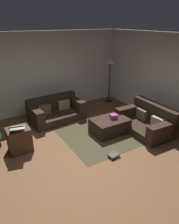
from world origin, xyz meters
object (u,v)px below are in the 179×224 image
Objects in this scene: side_table at (19,140)px; corner_lamp at (110,64)px; tv_remote at (114,117)px; laptop at (17,128)px; couch_left at (55,111)px; book_stack at (114,155)px; ottoman at (110,126)px; couch_right at (148,121)px; gift_box at (114,117)px.

side_table is 4.27m from corner_lamp.
laptop is (-2.53, 0.29, 0.23)m from tv_remote.
couch_left is 2.61m from book_stack.
couch_left is 1.85m from ottoman.
couch_right is (1.95, -2.03, -0.00)m from couch_left.
laptop reaches higher than couch_left.
laptop is 1.71× the size of book_stack.
tv_remote is at bearing 62.60° from couch_right.
couch_left is 1.93m from gift_box.
side_table reaches higher than gift_box.
corner_lamp is at bearing 56.94° from gift_box.
tv_remote is (0.04, 0.05, -0.05)m from gift_box.
ottoman is at bearing 68.10° from couch_right.
tv_remote is at bearing -122.86° from corner_lamp.
gift_box is 0.39× the size of laptop.
couch_right is 1.10m from ottoman.
side_table is 2.17× the size of book_stack.
couch_left is 1.91m from tv_remote.
gift_box reaches higher than tv_remote.
side_table is (-2.52, 0.35, -0.12)m from tv_remote.
ottoman is 6.18× the size of tv_remote.
laptop is (-1.43, -1.26, 0.37)m from couch_left.
corner_lamp is (2.01, 2.98, 1.41)m from book_stack.
laptop reaches higher than gift_box.
couch_left is at bearing 40.41° from side_table.
laptop reaches higher than side_table.
gift_box is 0.67× the size of book_stack.
gift_box is (1.06, -1.60, 0.19)m from couch_left.
book_stack is (1.78, -1.31, -0.61)m from laptop.
laptop is (-0.02, -0.06, 0.35)m from side_table.
laptop reaches higher than book_stack.
ottoman is 2.44m from laptop.
corner_lamp is (2.37, 0.40, 1.17)m from couch_left.
side_table is 0.36m from laptop.
book_stack is at bearing 110.99° from couch_right.
gift_box is (0.11, -0.02, 0.26)m from ottoman.
book_stack is (-0.60, -0.99, -0.16)m from ottoman.
couch_right reaches higher than ottoman.
book_stack is (0.35, -2.58, -0.24)m from couch_left.
couch_right is 0.94× the size of corner_lamp.
ottoman is 5.42× the size of gift_box.
book_stack is at bearing -132.19° from tv_remote.
corner_lamp is (0.41, 2.44, 1.17)m from couch_right.
side_table is 2.25m from book_stack.
corner_lamp reaches higher than gift_box.
side_table is 0.35× the size of corner_lamp.
couch_left reaches higher than ottoman.
couch_right reaches higher than tv_remote.
side_table reaches higher than tv_remote.
couch_left is 10.64× the size of tv_remote.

